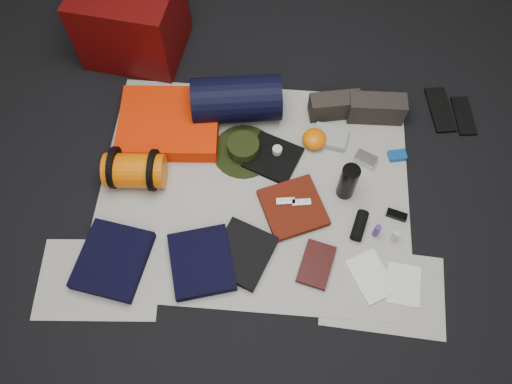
# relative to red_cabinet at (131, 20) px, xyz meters

# --- Properties ---
(floor) EXTENTS (4.50, 4.50, 0.02)m
(floor) POSITION_rel_red_cabinet_xyz_m (0.77, -0.90, -0.24)
(floor) COLOR black
(floor) RESTS_ON ground
(newspaper_mat) EXTENTS (1.60, 1.30, 0.01)m
(newspaper_mat) POSITION_rel_red_cabinet_xyz_m (0.77, -0.90, -0.22)
(newspaper_mat) COLOR beige
(newspaper_mat) RESTS_ON floor
(newspaper_sheet_front_left) EXTENTS (0.61, 0.44, 0.00)m
(newspaper_sheet_front_left) POSITION_rel_red_cabinet_xyz_m (0.07, -1.45, -0.22)
(newspaper_sheet_front_left) COLOR beige
(newspaper_sheet_front_left) RESTS_ON floor
(newspaper_sheet_front_right) EXTENTS (0.60, 0.43, 0.00)m
(newspaper_sheet_front_right) POSITION_rel_red_cabinet_xyz_m (1.42, -1.40, -0.22)
(newspaper_sheet_front_right) COLOR beige
(newspaper_sheet_front_right) RESTS_ON floor
(red_cabinet) EXTENTS (0.60, 0.52, 0.45)m
(red_cabinet) POSITION_rel_red_cabinet_xyz_m (0.00, 0.00, 0.00)
(red_cabinet) COLOR #4B0505
(red_cabinet) RESTS_ON floor
(sleeping_pad) EXTENTS (0.56, 0.47, 0.10)m
(sleeping_pad) POSITION_rel_red_cabinet_xyz_m (0.28, -0.57, -0.17)
(sleeping_pad) COLOR #EE2A02
(sleeping_pad) RESTS_ON newspaper_mat
(stuff_sack) EXTENTS (0.31, 0.20, 0.18)m
(stuff_sack) POSITION_rel_red_cabinet_xyz_m (0.16, -0.90, -0.13)
(stuff_sack) COLOR #E66103
(stuff_sack) RESTS_ON newspaper_mat
(sack_strap_left) EXTENTS (0.02, 0.22, 0.22)m
(sack_strap_left) POSITION_rel_red_cabinet_xyz_m (0.06, -0.90, -0.11)
(sack_strap_left) COLOR black
(sack_strap_left) RESTS_ON newspaper_mat
(sack_strap_right) EXTENTS (0.02, 0.22, 0.22)m
(sack_strap_right) POSITION_rel_red_cabinet_xyz_m (0.26, -0.90, -0.11)
(sack_strap_right) COLOR black
(sack_strap_right) RESTS_ON newspaper_mat
(navy_duffel) EXTENTS (0.51, 0.32, 0.25)m
(navy_duffel) POSITION_rel_red_cabinet_xyz_m (0.64, -0.44, -0.10)
(navy_duffel) COLOR black
(navy_duffel) RESTS_ON newspaper_mat
(boonie_brim) EXTENTS (0.38, 0.38, 0.01)m
(boonie_brim) POSITION_rel_red_cabinet_xyz_m (0.70, -0.69, -0.22)
(boonie_brim) COLOR black
(boonie_brim) RESTS_ON newspaper_mat
(boonie_crown) EXTENTS (0.17, 0.17, 0.07)m
(boonie_crown) POSITION_rel_red_cabinet_xyz_m (0.70, -0.69, -0.17)
(boonie_crown) COLOR black
(boonie_crown) RESTS_ON boonie_brim
(hiking_boot_left) EXTENTS (0.29, 0.16, 0.14)m
(hiking_boot_left) POSITION_rel_red_cabinet_xyz_m (1.18, -0.39, -0.15)
(hiking_boot_left) COLOR #2A2521
(hiking_boot_left) RESTS_ON newspaper_mat
(hiking_boot_right) EXTENTS (0.31, 0.12, 0.15)m
(hiking_boot_right) POSITION_rel_red_cabinet_xyz_m (1.41, -0.40, -0.14)
(hiking_boot_right) COLOR #2A2521
(hiking_boot_right) RESTS_ON newspaper_mat
(flip_flop_left) EXTENTS (0.16, 0.32, 0.02)m
(flip_flop_left) POSITION_rel_red_cabinet_xyz_m (1.79, -0.32, -0.22)
(flip_flop_left) COLOR black
(flip_flop_left) RESTS_ON floor
(flip_flop_right) EXTENTS (0.12, 0.27, 0.01)m
(flip_flop_right) POSITION_rel_red_cabinet_xyz_m (1.91, -0.35, -0.22)
(flip_flop_right) COLOR black
(flip_flop_right) RESTS_ON floor
(trousers_navy_a) EXTENTS (0.37, 0.40, 0.06)m
(trousers_navy_a) POSITION_rel_red_cabinet_xyz_m (0.13, -1.36, -0.19)
(trousers_navy_a) COLOR black
(trousers_navy_a) RESTS_ON newspaper_mat
(trousers_navy_b) EXTENTS (0.37, 0.40, 0.05)m
(trousers_navy_b) POSITION_rel_red_cabinet_xyz_m (0.56, -1.33, -0.20)
(trousers_navy_b) COLOR black
(trousers_navy_b) RESTS_ON newspaper_mat
(trousers_charcoal) EXTENTS (0.35, 0.37, 0.05)m
(trousers_charcoal) POSITION_rel_red_cabinet_xyz_m (0.75, -1.28, -0.20)
(trousers_charcoal) COLOR black
(trousers_charcoal) RESTS_ON newspaper_mat
(black_tshirt) EXTENTS (0.33, 0.32, 0.03)m
(black_tshirt) POSITION_rel_red_cabinet_xyz_m (0.86, -0.72, -0.21)
(black_tshirt) COLOR black
(black_tshirt) RESTS_ON newspaper_mat
(red_shirt) EXTENTS (0.39, 0.39, 0.04)m
(red_shirt) POSITION_rel_red_cabinet_xyz_m (0.98, -1.01, -0.20)
(red_shirt) COLOR #571609
(red_shirt) RESTS_ON newspaper_mat
(orange_stuff_sack) EXTENTS (0.16, 0.16, 0.09)m
(orange_stuff_sack) POSITION_rel_red_cabinet_xyz_m (1.08, -0.60, -0.18)
(orange_stuff_sack) COLOR #E66103
(orange_stuff_sack) RESTS_ON newspaper_mat
(first_aid_pouch) EXTENTS (0.20, 0.17, 0.04)m
(first_aid_pouch) POSITION_rel_red_cabinet_xyz_m (1.16, -0.57, -0.20)
(first_aid_pouch) COLOR gray
(first_aid_pouch) RESTS_ON newspaper_mat
(water_bottle) EXTENTS (0.10, 0.10, 0.23)m
(water_bottle) POSITION_rel_red_cabinet_xyz_m (1.24, -0.89, -0.11)
(water_bottle) COLOR black
(water_bottle) RESTS_ON newspaper_mat
(speaker) EXTENTS (0.10, 0.16, 0.06)m
(speaker) POSITION_rel_red_cabinet_xyz_m (1.31, -1.08, -0.19)
(speaker) COLOR black
(speaker) RESTS_ON newspaper_mat
(compact_camera) EXTENTS (0.13, 0.11, 0.04)m
(compact_camera) POSITION_rel_red_cabinet_xyz_m (1.35, -0.70, -0.20)
(compact_camera) COLOR silver
(compact_camera) RESTS_ON newspaper_mat
(cyan_case) EXTENTS (0.10, 0.08, 0.03)m
(cyan_case) POSITION_rel_red_cabinet_xyz_m (1.52, -0.65, -0.21)
(cyan_case) COLOR navy
(cyan_case) RESTS_ON newspaper_mat
(toiletry_purple) EXTENTS (0.03, 0.03, 0.09)m
(toiletry_purple) POSITION_rel_red_cabinet_xyz_m (1.40, -1.11, -0.18)
(toiletry_purple) COLOR #4E2475
(toiletry_purple) RESTS_ON newspaper_mat
(toiletry_clear) EXTENTS (0.04, 0.04, 0.09)m
(toiletry_clear) POSITION_rel_red_cabinet_xyz_m (1.48, -1.13, -0.18)
(toiletry_clear) COLOR #ADB2AD
(toiletry_clear) RESTS_ON newspaper_mat
(paperback_book) EXTENTS (0.19, 0.25, 0.03)m
(paperback_book) POSITION_rel_red_cabinet_xyz_m (1.11, -1.30, -0.21)
(paperback_book) COLOR black
(paperback_book) RESTS_ON newspaper_mat
(map_booklet) EXTENTS (0.26, 0.28, 0.01)m
(map_booklet) POSITION_rel_red_cabinet_xyz_m (1.37, -1.33, -0.21)
(map_booklet) COLOR silver
(map_booklet) RESTS_ON newspaper_mat
(map_printout) EXTENTS (0.18, 0.22, 0.01)m
(map_printout) POSITION_rel_red_cabinet_xyz_m (1.52, -1.36, -0.22)
(map_printout) COLOR silver
(map_printout) RESTS_ON newspaper_mat
(sunglasses) EXTENTS (0.11, 0.07, 0.03)m
(sunglasses) POSITION_rel_red_cabinet_xyz_m (1.51, -1.00, -0.21)
(sunglasses) COLOR black
(sunglasses) RESTS_ON newspaper_mat
(key_cluster) EXTENTS (0.08, 0.08, 0.01)m
(key_cluster) POSITION_rel_red_cabinet_xyz_m (0.18, -1.50, -0.21)
(key_cluster) COLOR silver
(key_cluster) RESTS_ON newspaper_mat
(tape_roll) EXTENTS (0.05, 0.05, 0.04)m
(tape_roll) POSITION_rel_red_cabinet_xyz_m (0.88, -0.69, -0.18)
(tape_roll) COLOR beige
(tape_roll) RESTS_ON black_tshirt
(energy_bar_a) EXTENTS (0.10, 0.05, 0.01)m
(energy_bar_a) POSITION_rel_red_cabinet_xyz_m (0.94, -0.99, -0.17)
(energy_bar_a) COLOR silver
(energy_bar_a) RESTS_ON red_shirt
(energy_bar_b) EXTENTS (0.10, 0.05, 0.01)m
(energy_bar_b) POSITION_rel_red_cabinet_xyz_m (1.02, -0.99, -0.17)
(energy_bar_b) COLOR silver
(energy_bar_b) RESTS_ON red_shirt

